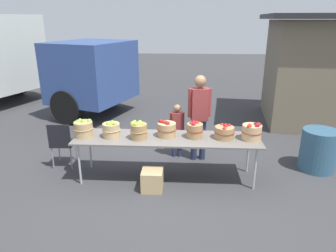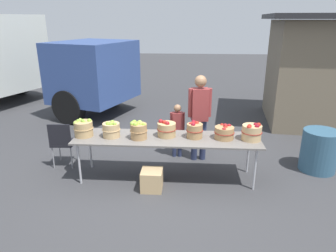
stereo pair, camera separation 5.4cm
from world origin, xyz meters
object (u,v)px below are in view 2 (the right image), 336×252
Objects in this scene: apple_basket_red_1 at (195,130)px; trash_barrel at (319,151)px; vendor_adult at (200,112)px; apple_basket_green_2 at (139,130)px; apple_basket_red_2 at (224,132)px; apple_basket_red_3 at (252,132)px; apple_basket_green_1 at (111,129)px; child_customer at (177,127)px; box_truck at (0,56)px; produce_crate at (152,180)px; market_table at (167,139)px; apple_basket_red_0 at (166,129)px; apple_basket_green_0 at (83,128)px; folding_chair at (62,141)px.

apple_basket_red_1 is 0.37× the size of trash_barrel.
apple_basket_green_2 is at bearing 32.14° from vendor_adult.
apple_basket_red_3 is (0.44, -0.03, 0.03)m from apple_basket_red_2.
child_customer reaches higher than apple_basket_green_1.
box_truck reaches higher than apple_basket_red_3.
vendor_adult reaches higher than produce_crate.
apple_basket_green_1 is 1.70m from vendor_adult.
produce_crate is at bearing -163.13° from trash_barrel.
market_table is 7.51m from box_truck.
apple_basket_red_0 is 0.88m from produce_crate.
market_table is 4.07× the size of trash_barrel.
trash_barrel is (3.18, 0.55, -0.51)m from apple_basket_green_2.
apple_basket_green_0 reaches higher than apple_basket_red_0.
folding_chair is at bearing 2.52° from vendor_adult.
box_truck is at bearing 152.57° from trash_barrel.
trash_barrel is at bearing 14.43° from apple_basket_red_2.
folding_chair is (3.74, -4.52, -0.98)m from box_truck.
apple_basket_red_1 is at bearing -3.66° from apple_basket_red_0.
folding_chair is at bearing 170.60° from market_table.
apple_basket_red_0 is at bearing 98.48° from market_table.
box_truck reaches higher than folding_chair.
apple_basket_red_2 reaches higher than trash_barrel.
apple_basket_green_1 is 1.88m from apple_basket_red_2.
apple_basket_red_2 is 1.00× the size of apple_basket_red_3.
apple_basket_green_1 is 1.08m from produce_crate.
apple_basket_green_0 reaches higher than produce_crate.
apple_basket_red_1 is (1.87, 0.05, -0.00)m from apple_basket_green_0.
apple_basket_red_2 is at bearing 20.47° from produce_crate.
apple_basket_green_2 reaches higher than folding_chair.
vendor_adult reaches higher than apple_basket_green_1.
apple_basket_red_3 is (2.80, 0.02, -0.00)m from apple_basket_green_0.
trash_barrel is at bearing 6.91° from apple_basket_green_0.
apple_basket_green_1 is 1.14m from folding_chair.
child_customer is (0.60, 0.96, -0.26)m from apple_basket_green_2.
trash_barrel is (2.72, 0.48, -0.34)m from market_table.
box_truck reaches higher than apple_basket_red_2.
apple_basket_red_1 is (0.47, -0.03, 0.01)m from apple_basket_red_0.
apple_basket_red_0 is at bearing 43.70° from vendor_adult.
box_truck is 9.27× the size of folding_chair.
apple_basket_red_3 is at bearing -14.46° from box_truck.
apple_basket_green_0 is 0.43× the size of trash_barrel.
box_truck is (-6.25, 4.06, 0.51)m from vendor_adult.
produce_crate is (-1.16, -0.43, -0.69)m from apple_basket_red_2.
apple_basket_red_3 reaches higher than market_table.
apple_basket_red_3 is 1.15m from vendor_adult.
apple_basket_red_0 is at bearing 74.36° from child_customer.
market_table is at bearing 46.57° from vendor_adult.
vendor_adult is at bearing 171.88° from trash_barrel.
trash_barrel reaches higher than market_table.
apple_basket_green_1 is at bearing -178.35° from market_table.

